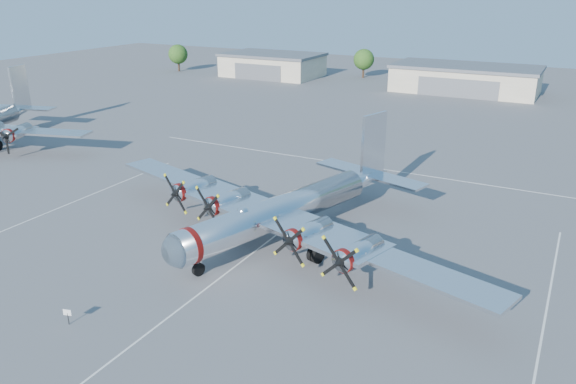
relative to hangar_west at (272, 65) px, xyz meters
The scene contains 8 objects.
ground 93.54m from the hangar_west, 61.23° to the right, with size 260.00×260.00×0.00m, color #535355.
parking_lines 95.08m from the hangar_west, 61.74° to the right, with size 60.00×50.08×0.01m.
hangar_west is the anchor object (origin of this frame).
hangar_center 45.00m from the hangar_west, ahead, with size 28.60×14.60×5.40m.
tree_far_west 25.36m from the hangar_west, behind, with size 4.80×4.80×6.64m.
tree_west 21.61m from the hangar_west, 21.89° to the left, with size 4.80×4.80×6.64m.
main_bomber_b29 91.62m from the hangar_west, 59.78° to the right, with size 40.94×28.01×9.06m, color silver, non-canonical shape.
info_placard 105.39m from the hangar_west, 67.80° to the right, with size 0.56×0.19×1.09m.
Camera 1 is at (21.88, -36.40, 20.63)m, focal length 35.00 mm.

